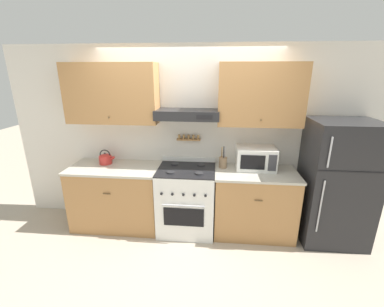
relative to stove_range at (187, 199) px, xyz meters
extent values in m
plane|color=#B2A38E|center=(0.00, -0.32, -0.47)|extent=(16.00, 16.00, 0.00)
cube|color=silver|center=(0.00, 0.38, 0.81)|extent=(5.20, 0.08, 2.55)
cube|color=#AD7A47|center=(-1.02, 0.18, 1.44)|extent=(1.24, 0.33, 0.79)
sphere|color=brown|center=(-1.02, 0.00, 1.15)|extent=(0.02, 0.02, 0.02)
cube|color=#AD7A47|center=(0.94, 0.18, 1.44)|extent=(1.07, 0.33, 0.79)
sphere|color=brown|center=(0.94, 0.00, 1.15)|extent=(0.02, 0.02, 0.02)
cube|color=#232326|center=(0.00, 0.16, 1.18)|extent=(0.85, 0.37, 0.13)
cube|color=black|center=(0.24, -0.03, 1.18)|extent=(0.20, 0.01, 0.06)
cube|color=#AD7A47|center=(0.00, 0.30, 0.80)|extent=(0.34, 0.07, 0.02)
cylinder|color=olive|center=(-0.14, 0.30, 0.84)|extent=(0.03, 0.03, 0.06)
cylinder|color=olive|center=(-0.07, 0.30, 0.84)|extent=(0.03, 0.03, 0.06)
cylinder|color=olive|center=(0.00, 0.30, 0.84)|extent=(0.03, 0.03, 0.06)
cylinder|color=olive|center=(0.07, 0.30, 0.84)|extent=(0.03, 0.03, 0.06)
cylinder|color=olive|center=(0.14, 0.30, 0.84)|extent=(0.03, 0.03, 0.06)
cube|color=#AD7A47|center=(-1.02, 0.02, -0.03)|extent=(1.24, 0.64, 0.88)
cube|color=#B7B2A3|center=(-1.02, 0.02, 0.43)|extent=(1.26, 0.66, 0.03)
cylinder|color=brown|center=(-1.02, -0.31, 0.19)|extent=(0.10, 0.01, 0.01)
cube|color=#AD7A47|center=(0.94, 0.02, -0.03)|extent=(1.07, 0.64, 0.88)
cube|color=#B7B2A3|center=(0.94, 0.02, 0.43)|extent=(1.10, 0.66, 0.03)
cylinder|color=brown|center=(0.94, -0.31, 0.19)|extent=(0.10, 0.01, 0.01)
cube|color=white|center=(0.00, 0.00, -0.01)|extent=(0.78, 0.66, 0.92)
cube|color=black|center=(0.00, -0.34, -0.08)|extent=(0.53, 0.01, 0.26)
cylinder|color=#ADAFB5|center=(0.00, -0.36, 0.10)|extent=(0.54, 0.02, 0.02)
cube|color=black|center=(0.00, 0.00, 0.46)|extent=(0.78, 0.66, 0.01)
cylinder|color=#232326|center=(-0.19, -0.16, 0.47)|extent=(0.11, 0.11, 0.02)
cylinder|color=#232326|center=(0.19, -0.16, 0.47)|extent=(0.11, 0.11, 0.02)
cylinder|color=#232326|center=(-0.19, 0.16, 0.47)|extent=(0.11, 0.11, 0.02)
cylinder|color=#232326|center=(0.19, 0.16, 0.47)|extent=(0.11, 0.11, 0.02)
cylinder|color=black|center=(-0.28, -0.34, 0.25)|extent=(0.03, 0.02, 0.03)
cylinder|color=black|center=(-0.14, -0.34, 0.25)|extent=(0.03, 0.02, 0.03)
cylinder|color=black|center=(0.00, -0.34, 0.25)|extent=(0.03, 0.02, 0.03)
cylinder|color=black|center=(0.14, -0.34, 0.25)|extent=(0.03, 0.02, 0.03)
cylinder|color=black|center=(0.28, -0.34, 0.25)|extent=(0.03, 0.02, 0.03)
cube|color=white|center=(0.00, 0.31, 0.50)|extent=(0.78, 0.04, 0.07)
cube|color=#232326|center=(1.97, -0.01, 0.35)|extent=(0.81, 0.69, 1.63)
cube|color=black|center=(1.97, -0.36, 0.64)|extent=(0.81, 0.01, 0.01)
cylinder|color=#ADAFB5|center=(1.66, -0.37, 0.87)|extent=(0.02, 0.02, 0.36)
cylinder|color=#ADAFB5|center=(1.66, -0.37, 0.18)|extent=(0.02, 0.02, 0.68)
cylinder|color=red|center=(-1.19, 0.14, 0.51)|extent=(0.18, 0.18, 0.11)
ellipsoid|color=red|center=(-1.19, 0.14, 0.56)|extent=(0.17, 0.17, 0.06)
sphere|color=black|center=(-1.19, 0.14, 0.60)|extent=(0.02, 0.02, 0.02)
cylinder|color=red|center=(-1.11, 0.14, 0.52)|extent=(0.11, 0.04, 0.09)
torus|color=black|center=(-1.19, 0.14, 0.58)|extent=(0.16, 0.01, 0.16)
cube|color=white|center=(0.94, 0.16, 0.60)|extent=(0.52, 0.37, 0.30)
cube|color=black|center=(0.87, -0.04, 0.60)|extent=(0.31, 0.01, 0.19)
cube|color=#38383D|center=(1.12, -0.04, 0.60)|extent=(0.10, 0.01, 0.22)
cylinder|color=#8E7051|center=(0.49, 0.14, 0.52)|extent=(0.11, 0.11, 0.15)
cylinder|color=olive|center=(0.48, 0.13, 0.67)|extent=(0.01, 0.05, 0.16)
cylinder|color=#28282B|center=(0.50, 0.14, 0.67)|extent=(0.01, 0.04, 0.16)
cylinder|color=#B2B2B7|center=(0.52, 0.14, 0.67)|extent=(0.01, 0.03, 0.16)
camera|label=1|loc=(0.39, -3.23, 1.74)|focal=24.00mm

